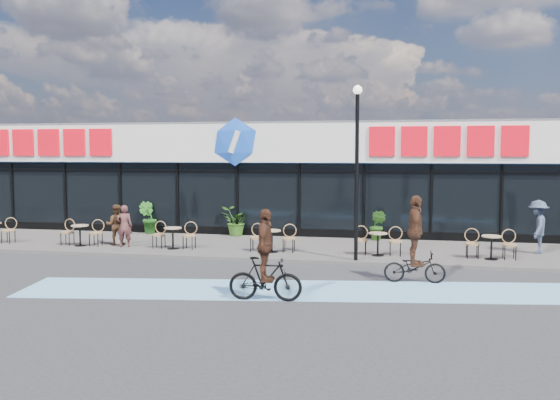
% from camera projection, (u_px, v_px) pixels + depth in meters
% --- Properties ---
extents(ground, '(120.00, 120.00, 0.00)m').
position_uv_depth(ground, '(174.00, 272.00, 16.86)').
color(ground, '#28282B').
rests_on(ground, ground).
extents(sidewalk, '(44.00, 5.00, 0.10)m').
position_uv_depth(sidewalk, '(219.00, 246.00, 21.26)').
color(sidewalk, '#554F4B').
rests_on(sidewalk, ground).
extents(bike_lane, '(14.17, 4.13, 0.01)m').
position_uv_depth(bike_lane, '(305.00, 290.00, 14.63)').
color(bike_lane, '#69A0C7').
rests_on(bike_lane, ground).
extents(building, '(30.60, 6.57, 4.75)m').
position_uv_depth(building, '(254.00, 176.00, 26.38)').
color(building, black).
rests_on(building, ground).
extents(lamp_post, '(0.28, 0.28, 5.31)m').
position_uv_depth(lamp_post, '(357.00, 158.00, 17.89)').
color(lamp_post, black).
rests_on(lamp_post, sidewalk).
extents(bistro_set_2, '(1.54, 0.62, 0.90)m').
position_uv_depth(bistro_set_2, '(81.00, 233.00, 20.96)').
color(bistro_set_2, tan).
rests_on(bistro_set_2, sidewalk).
extents(bistro_set_3, '(1.54, 0.62, 0.90)m').
position_uv_depth(bistro_set_3, '(174.00, 235.00, 20.31)').
color(bistro_set_3, tan).
rests_on(bistro_set_3, sidewalk).
extents(bistro_set_4, '(1.54, 0.62, 0.90)m').
position_uv_depth(bistro_set_4, '(272.00, 238.00, 19.65)').
color(bistro_set_4, tan).
rests_on(bistro_set_4, sidewalk).
extents(bistro_set_5, '(1.54, 0.62, 0.90)m').
position_uv_depth(bistro_set_5, '(378.00, 241.00, 18.99)').
color(bistro_set_5, tan).
rests_on(bistro_set_5, sidewalk).
extents(bistro_set_6, '(1.54, 0.62, 0.90)m').
position_uv_depth(bistro_set_6, '(491.00, 244.00, 18.34)').
color(bistro_set_6, tan).
rests_on(bistro_set_6, sidewalk).
extents(potted_plant_left, '(0.73, 0.60, 1.30)m').
position_uv_depth(potted_plant_left, '(148.00, 218.00, 24.01)').
color(potted_plant_left, '#1D5117').
rests_on(potted_plant_left, sidewalk).
extents(potted_plant_mid, '(1.35, 1.31, 1.15)m').
position_uv_depth(potted_plant_mid, '(235.00, 221.00, 23.32)').
color(potted_plant_mid, '#2F5919').
rests_on(potted_plant_mid, sidewalk).
extents(potted_plant_right, '(0.80, 0.75, 1.14)m').
position_uv_depth(potted_plant_right, '(378.00, 225.00, 22.15)').
color(potted_plant_right, '#244C15').
rests_on(potted_plant_right, sidewalk).
extents(patron_left, '(0.62, 0.49, 1.48)m').
position_uv_depth(patron_left, '(124.00, 226.00, 20.61)').
color(patron_left, '#512A29').
rests_on(patron_left, sidewalk).
extents(patron_right, '(0.84, 0.75, 1.45)m').
position_uv_depth(patron_right, '(116.00, 225.00, 21.09)').
color(patron_right, '#462C19').
rests_on(patron_right, sidewalk).
extents(pedestrian_a, '(0.93, 1.26, 1.75)m').
position_uv_depth(pedestrian_a, '(538.00, 227.00, 19.28)').
color(pedestrian_a, '#343F52').
rests_on(pedestrian_a, sidewalk).
extents(cyclist_a, '(1.73, 1.01, 2.13)m').
position_uv_depth(cyclist_a, '(265.00, 264.00, 13.54)').
color(cyclist_a, black).
rests_on(cyclist_a, ground).
extents(cyclist_b, '(1.60, 1.10, 2.30)m').
position_uv_depth(cyclist_b, '(415.00, 247.00, 15.40)').
color(cyclist_b, black).
rests_on(cyclist_b, ground).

